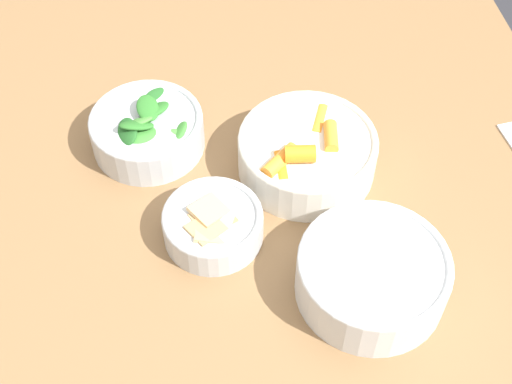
{
  "coord_description": "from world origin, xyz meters",
  "views": [
    {
      "loc": [
        0.53,
        -0.05,
        1.5
      ],
      "look_at": [
        -0.06,
        0.03,
        0.77
      ],
      "focal_mm": 50.0,
      "sensor_mm": 36.0,
      "label": 1
    }
  ],
  "objects": [
    {
      "name": "dining_table",
      "position": [
        0.0,
        0.0,
        0.64
      ],
      "size": [
        1.23,
        1.03,
        0.74
      ],
      "color": "olive",
      "rests_on": "ground_plane"
    },
    {
      "name": "bowl_carrots",
      "position": [
        -0.11,
        0.11,
        0.78
      ],
      "size": [
        0.19,
        0.19,
        0.08
      ],
      "color": "silver",
      "rests_on": "dining_table"
    },
    {
      "name": "bowl_greens",
      "position": [
        -0.19,
        -0.1,
        0.77
      ],
      "size": [
        0.16,
        0.16,
        0.08
      ],
      "color": "silver",
      "rests_on": "dining_table"
    },
    {
      "name": "bowl_beans_hotdog",
      "position": [
        0.09,
        0.15,
        0.77
      ],
      "size": [
        0.18,
        0.18,
        0.07
      ],
      "color": "silver",
      "rests_on": "dining_table"
    },
    {
      "name": "bowl_cookies",
      "position": [
        -0.02,
        -0.03,
        0.77
      ],
      "size": [
        0.13,
        0.13,
        0.05
      ],
      "color": "silver",
      "rests_on": "dining_table"
    }
  ]
}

